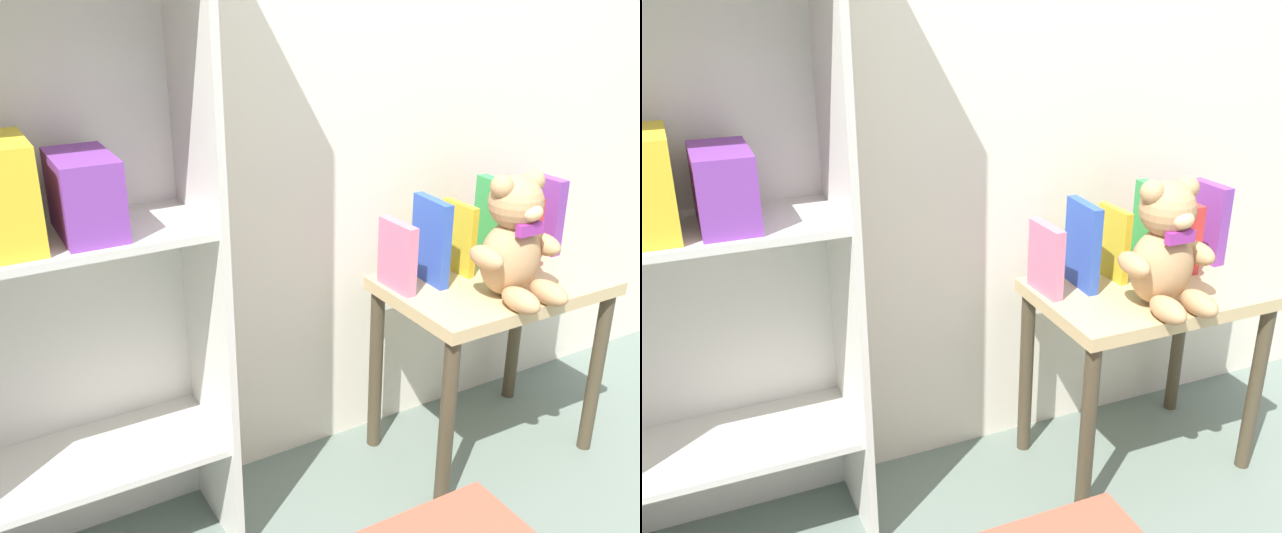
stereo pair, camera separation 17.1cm
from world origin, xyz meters
TOP-DOWN VIEW (x-y plane):
  - wall_back at (0.00, 1.42)m, footprint 4.80×0.06m
  - bookshelf_side at (-0.87, 1.26)m, footprint 0.65×0.30m
  - display_table at (0.24, 1.13)m, footprint 0.60×0.39m
  - teddy_bear at (0.21, 1.03)m, footprint 0.25×0.23m
  - book_standing_pink at (-0.03, 1.21)m, footprint 0.03×0.14m
  - book_standing_blue at (0.08, 1.21)m, footprint 0.03×0.15m
  - book_standing_yellow at (0.19, 1.23)m, footprint 0.02×0.13m
  - book_standing_green at (0.30, 1.23)m, footprint 0.04×0.11m
  - book_standing_red at (0.41, 1.22)m, footprint 0.03×0.15m
  - book_standing_purple at (0.52, 1.24)m, footprint 0.04×0.13m

SIDE VIEW (x-z plane):
  - display_table at x=0.24m, z-range 0.18..0.73m
  - book_standing_pink at x=-0.03m, z-range 0.55..0.73m
  - book_standing_red at x=0.41m, z-range 0.55..0.74m
  - book_standing_yellow at x=0.19m, z-range 0.55..0.75m
  - book_standing_purple at x=0.52m, z-range 0.55..0.78m
  - book_standing_blue at x=0.08m, z-range 0.55..0.78m
  - book_standing_green at x=0.30m, z-range 0.55..0.80m
  - teddy_bear at x=0.21m, z-range 0.53..0.86m
  - bookshelf_side at x=-0.87m, z-range 0.10..1.76m
  - wall_back at x=0.00m, z-range 0.00..2.50m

